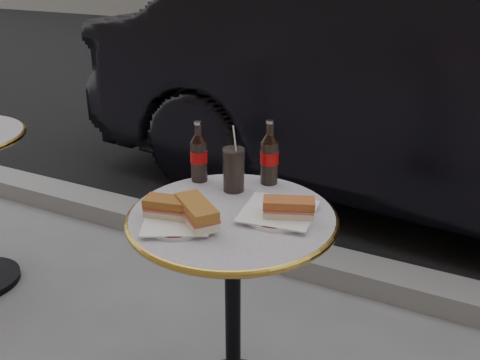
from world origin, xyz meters
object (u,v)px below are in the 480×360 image
at_px(plate_left, 177,223).
at_px(cola_glass, 234,170).
at_px(plate_right, 278,213).
at_px(cola_bottle_left, 199,151).
at_px(bistro_table, 233,316).
at_px(cola_bottle_right, 270,152).
at_px(parked_car, 449,88).

height_order(plate_left, cola_glass, cola_glass).
xyz_separation_m(plate_right, cola_bottle_left, (-0.34, 0.12, 0.10)).
xyz_separation_m(bistro_table, plate_left, (-0.11, -0.13, 0.37)).
bearing_deg(cola_bottle_right, parked_car, 78.65).
relative_size(plate_left, plate_right, 0.90).
distance_m(cola_bottle_left, cola_bottle_right, 0.23).
relative_size(plate_left, parked_car, 0.04).
xyz_separation_m(cola_bottle_right, cola_glass, (-0.08, -0.11, -0.04)).
bearing_deg(plate_right, plate_left, -141.97).
bearing_deg(cola_bottle_right, plate_left, -106.16).
height_order(bistro_table, cola_bottle_right, cola_bottle_right).
bearing_deg(parked_car, cola_glass, 172.34).
bearing_deg(parked_car, cola_bottle_left, 168.11).
xyz_separation_m(bistro_table, cola_bottle_left, (-0.21, 0.17, 0.47)).
bearing_deg(cola_bottle_left, parked_car, 72.79).
height_order(bistro_table, plate_right, plate_right).
height_order(bistro_table, cola_glass, cola_glass).
distance_m(plate_right, cola_glass, 0.23).
relative_size(bistro_table, cola_glass, 5.14).
relative_size(cola_bottle_right, cola_glass, 1.51).
distance_m(bistro_table, plate_left, 0.41).
bearing_deg(cola_glass, cola_bottle_left, 171.78).
relative_size(bistro_table, cola_bottle_right, 3.39).
height_order(plate_right, cola_bottle_right, cola_bottle_right).
bearing_deg(cola_glass, bistro_table, -63.95).
bearing_deg(plate_right, bistro_table, -157.77).
height_order(cola_glass, parked_car, parked_car).
bearing_deg(plate_left, bistro_table, 50.53).
relative_size(cola_bottle_left, parked_car, 0.05).
bearing_deg(plate_right, cola_glass, 153.83).
bearing_deg(plate_left, cola_glass, 82.74).
distance_m(plate_right, cola_bottle_right, 0.26).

